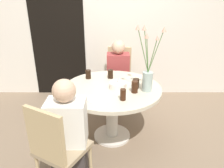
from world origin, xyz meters
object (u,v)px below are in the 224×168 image
(drink_glass_3, at_px, (123,95))
(drink_glass_4, at_px, (135,87))
(flower_vase, at_px, (148,72))
(person_woman, at_px, (68,138))
(drink_glass_2, at_px, (110,74))
(birthday_cake, at_px, (118,85))
(chair_right_flank, at_px, (119,73))
(person_guest, at_px, (118,77))
(side_plate, at_px, (96,98))
(drink_glass_0, at_px, (136,83))
(chair_left_flank, at_px, (56,146))
(drink_glass_1, at_px, (88,74))

(drink_glass_3, distance_m, drink_glass_4, 0.23)
(flower_vase, relative_size, person_woman, 0.69)
(drink_glass_2, bearing_deg, birthday_cake, -74.54)
(birthday_cake, xyz_separation_m, person_woman, (-0.47, -0.69, -0.23))
(chair_right_flank, relative_size, drink_glass_2, 8.25)
(person_guest, xyz_separation_m, person_woman, (-0.49, -1.53, 0.00))
(side_plate, bearing_deg, drink_glass_0, 32.12)
(drink_glass_0, distance_m, drink_glass_2, 0.43)
(chair_left_flank, relative_size, side_plate, 4.68)
(drink_glass_2, bearing_deg, drink_glass_3, -77.78)
(birthday_cake, height_order, drink_glass_1, birthday_cake)
(chair_left_flank, distance_m, side_plate, 0.65)
(birthday_cake, bearing_deg, drink_glass_0, 2.42)
(chair_right_flank, relative_size, drink_glass_4, 6.87)
(drink_glass_4, bearing_deg, drink_glass_2, 122.03)
(drink_glass_1, bearing_deg, person_guest, 53.14)
(birthday_cake, relative_size, person_guest, 0.18)
(drink_glass_0, bearing_deg, side_plate, -147.88)
(drink_glass_0, bearing_deg, person_guest, 102.64)
(birthday_cake, bearing_deg, drink_glass_1, 140.40)
(person_guest, bearing_deg, drink_glass_0, -77.36)
(side_plate, bearing_deg, drink_glass_1, 102.99)
(chair_left_flank, xyz_separation_m, side_plate, (0.31, 0.55, 0.18))
(side_plate, bearing_deg, chair_right_flank, 77.52)
(flower_vase, height_order, person_guest, flower_vase)
(drink_glass_0, bearing_deg, drink_glass_2, 133.78)
(birthday_cake, distance_m, drink_glass_0, 0.21)
(drink_glass_1, height_order, person_woman, person_woman)
(chair_left_flank, height_order, drink_glass_2, chair_left_flank)
(drink_glass_0, bearing_deg, flower_vase, -31.86)
(drink_glass_0, xyz_separation_m, drink_glass_4, (-0.03, -0.12, 0.01))
(side_plate, distance_m, drink_glass_0, 0.54)
(chair_right_flank, relative_size, person_guest, 0.85)
(drink_glass_4, bearing_deg, chair_left_flank, -135.78)
(drink_glass_3, xyz_separation_m, drink_glass_4, (0.14, 0.19, 0.01))
(chair_right_flank, xyz_separation_m, drink_glass_3, (0.00, -1.30, 0.24))
(side_plate, height_order, drink_glass_0, drink_glass_0)
(person_woman, bearing_deg, drink_glass_0, 45.58)
(person_woman, bearing_deg, chair_left_flank, -119.20)
(drink_glass_3, relative_size, drink_glass_4, 0.90)
(chair_left_flank, xyz_separation_m, drink_glass_2, (0.46, 1.15, 0.23))
(drink_glass_2, distance_m, person_guest, 0.59)
(side_plate, xyz_separation_m, drink_glass_4, (0.42, 0.16, 0.06))
(drink_glass_0, distance_m, drink_glass_3, 0.35)
(drink_glass_3, xyz_separation_m, person_guest, (-0.02, 1.14, -0.25))
(drink_glass_0, height_order, person_woman, person_woman)
(chair_right_flank, bearing_deg, drink_glass_0, -73.83)
(birthday_cake, xyz_separation_m, drink_glass_1, (-0.38, 0.31, 0.02))
(flower_vase, bearing_deg, side_plate, -159.58)
(chair_left_flank, xyz_separation_m, drink_glass_1, (0.17, 1.14, 0.23))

